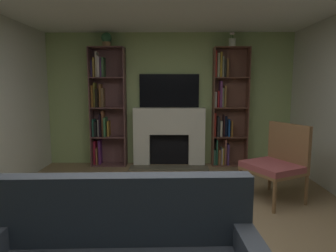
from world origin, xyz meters
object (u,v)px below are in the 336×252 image
bookshelf_left (104,107)px  fireplace (169,135)px  potted_plant (106,39)px  tv (169,91)px  vase_with_flowers (232,41)px  bookshelf_right (226,111)px  armchair (278,161)px

bookshelf_left → fireplace: bearing=-1.0°
bookshelf_left → potted_plant: potted_plant is taller
potted_plant → tv: bearing=5.8°
bookshelf_left → vase_with_flowers: (2.43, -0.04, 1.23)m
bookshelf_left → vase_with_flowers: vase_with_flowers is taller
bookshelf_left → bookshelf_right: (2.35, 0.01, -0.06)m
tv → bookshelf_left: (-1.26, -0.08, -0.32)m
bookshelf_left → vase_with_flowers: size_ratio=8.46×
tv → bookshelf_right: size_ratio=0.51×
tv → vase_with_flowers: bearing=-5.9°
vase_with_flowers → tv: bearing=174.1°
armchair → bookshelf_right: bearing=102.3°
tv → vase_with_flowers: (1.17, -0.12, 0.91)m
bookshelf_right → armchair: 1.95m
bookshelf_left → armchair: (2.75, -1.81, -0.60)m
bookshelf_left → vase_with_flowers: bearing=-1.0°
bookshelf_left → armchair: bookshelf_left is taller
fireplace → bookshelf_left: bearing=179.0°
bookshelf_left → bookshelf_right: 2.35m
bookshelf_right → bookshelf_left: bearing=-179.7°
fireplace → tv: size_ratio=1.29×
bookshelf_right → armchair: bookshelf_right is taller
fireplace → vase_with_flowers: bearing=-1.0°
potted_plant → armchair: bearing=-33.6°
vase_with_flowers → bookshelf_left: bearing=179.0°
armchair → fireplace: bearing=129.8°
fireplace → bookshelf_left: 1.36m
fireplace → bookshelf_right: (1.09, 0.04, 0.47)m
bookshelf_right → tv: bearing=176.6°
fireplace → potted_plant: (-1.17, -0.02, 1.80)m
bookshelf_left → potted_plant: (0.08, -0.04, 1.28)m
fireplace → bookshelf_right: bookshelf_right is taller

